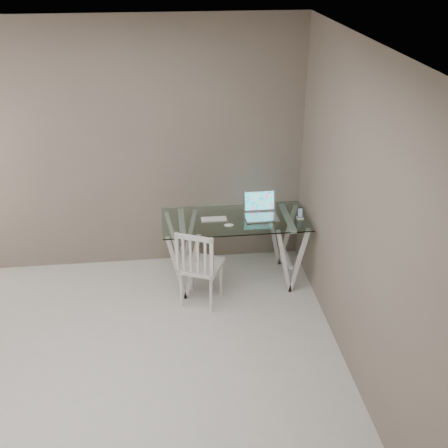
% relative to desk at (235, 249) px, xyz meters
% --- Properties ---
extents(room, '(4.50, 4.52, 2.71)m').
position_rel_desk_xyz_m(room, '(-1.26, -1.69, 1.33)').
color(room, beige).
rests_on(room, ground).
extents(desk, '(1.50, 0.70, 0.75)m').
position_rel_desk_xyz_m(desk, '(0.00, 0.00, 0.00)').
color(desk, silver).
rests_on(desk, ground).
extents(chair, '(0.51, 0.51, 0.85)m').
position_rel_desk_xyz_m(chair, '(-0.41, -0.40, 0.09)').
color(chair, silver).
rests_on(chair, ground).
extents(laptop, '(0.34, 0.30, 0.24)m').
position_rel_desk_xyz_m(laptop, '(0.27, 0.06, 0.42)').
color(laptop, silver).
rests_on(laptop, desk).
extents(keyboard, '(0.28, 0.12, 0.01)m').
position_rel_desk_xyz_m(keyboard, '(-0.22, 0.01, 0.37)').
color(keyboard, silver).
rests_on(keyboard, desk).
extents(mouse, '(0.10, 0.06, 0.03)m').
position_rel_desk_xyz_m(mouse, '(-0.08, -0.16, 0.38)').
color(mouse, silver).
rests_on(mouse, desk).
extents(phone_dock, '(0.06, 0.06, 0.12)m').
position_rel_desk_xyz_m(phone_dock, '(0.66, -0.07, 0.40)').
color(phone_dock, white).
rests_on(phone_dock, desk).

